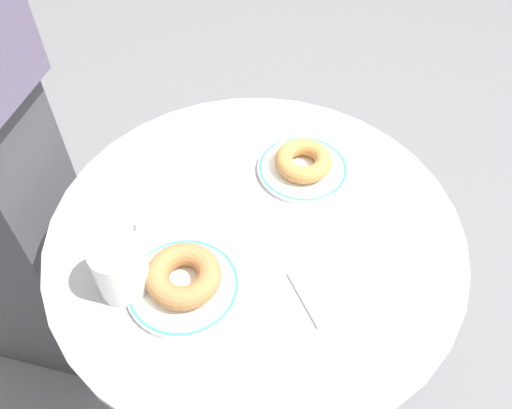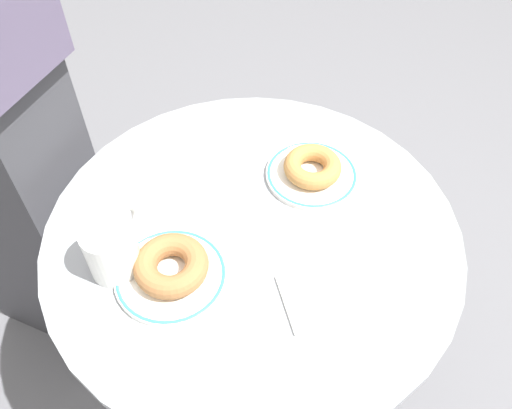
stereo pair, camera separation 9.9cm
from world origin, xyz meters
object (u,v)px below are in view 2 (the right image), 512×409
Objects in this scene: paper_napkin at (318,297)px; coffee_mug at (113,248)px; plate_left at (171,275)px; donut_old_fashioned at (312,166)px; donut_cinnamon at (171,265)px; cafe_table at (253,293)px; plate_right at (312,174)px.

paper_napkin is 0.98× the size of coffee_mug.
donut_old_fashioned is at bearing 10.15° from plate_left.
plate_left is 1.52× the size of donut_cinnamon.
donut_cinnamon reaches higher than cafe_table.
coffee_mug reaches higher than cafe_table.
donut_cinnamon reaches higher than plate_left.
plate_left is 0.11m from coffee_mug.
cafe_table is at bearing -14.11° from coffee_mug.
donut_old_fashioned is (0.17, 0.05, 0.26)m from cafe_table.
donut_old_fashioned reaches higher than plate_right.
cafe_table is 0.31m from donut_cinnamon.
cafe_table is 6.51× the size of coffee_mug.
donut_cinnamon is 1.08× the size of coffee_mug.
coffee_mug reaches higher than plate_left.
plate_right is 1.55× the size of coffee_mug.
donut_cinnamon is at bearing -176.65° from cafe_table.
coffee_mug is (-0.07, 0.07, 0.02)m from donut_cinnamon.
coffee_mug is at bearing 178.70° from plate_right.
coffee_mug is at bearing 136.63° from paper_napkin.
paper_napkin is at bearing -124.24° from plate_right.
plate_left is (-0.17, -0.01, 0.24)m from cafe_table.
plate_left is at bearing -169.85° from plate_right.
donut_cinnamon reaches higher than donut_old_fashioned.
donut_old_fashioned reaches higher than cafe_table.
coffee_mug is at bearing 178.70° from donut_old_fashioned.
cafe_table is at bearing 3.35° from donut_cinnamon.
plate_left reaches higher than paper_napkin.
paper_napkin is (0.19, -0.17, -0.00)m from plate_left.
donut_cinnamon is (-0.17, -0.01, 0.26)m from cafe_table.
plate_left is 0.25m from paper_napkin.
donut_old_fashioned is 0.97× the size of coffee_mug.
cafe_table is 4.21× the size of plate_right.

